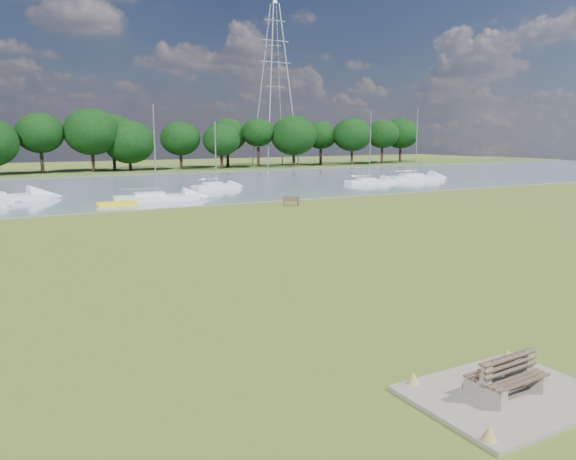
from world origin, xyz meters
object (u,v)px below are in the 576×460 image
riverbank_bench (291,201)px  sailboat_4 (156,196)px  sailboat_5 (216,185)px  sailboat_8 (415,176)px  pylon (275,61)px  bench_pair (507,377)px  sailboat_0 (369,180)px  kayak (117,203)px

riverbank_bench → sailboat_4: 12.46m
sailboat_5 → sailboat_8: (27.26, -0.97, 0.03)m
pylon → riverbank_bench: bearing=-116.6°
sailboat_4 → bench_pair: bearing=-87.3°
sailboat_0 → sailboat_4: size_ratio=1.03×
bench_pair → sailboat_4: size_ratio=0.21×
sailboat_0 → pylon: bearing=82.0°
riverbank_bench → sailboat_8: (27.08, 15.22, 0.14)m
bench_pair → pylon: 94.27m
bench_pair → kayak: size_ratio=0.55×
sailboat_0 → sailboat_5: (-18.89, 2.23, 0.07)m
bench_pair → riverbank_bench: bench_pair is taller
sailboat_8 → sailboat_5: bearing=-175.3°
sailboat_0 → sailboat_4: 28.15m
riverbank_bench → sailboat_8: size_ratio=0.15×
bench_pair → riverbank_bench: bearing=66.0°
sailboat_5 → sailboat_8: 27.27m
sailboat_4 → sailboat_5: sailboat_4 is taller
sailboat_4 → sailboat_5: (8.76, 7.51, 0.01)m
bench_pair → sailboat_0: (31.46, 46.38, -0.02)m
sailboat_0 → sailboat_8: size_ratio=0.94×
bench_pair → pylon: size_ratio=0.06×
bench_pair → sailboat_5: size_ratio=0.25×
sailboat_5 → kayak: bearing=-154.2°
sailboat_5 → sailboat_4: bearing=-149.5°
kayak → riverbank_bench: bearing=-34.5°
sailboat_0 → riverbank_bench: bearing=-140.5°
pylon → sailboat_8: pylon is taller
pylon → sailboat_8: bearing=-88.1°
riverbank_bench → sailboat_5: bearing=113.7°
kayak → sailboat_0: sailboat_0 is taller
bench_pair → sailboat_5: sailboat_5 is taller
pylon → sailboat_0: pylon is taller
bench_pair → kayak: bearing=87.3°
riverbank_bench → sailboat_4: bearing=158.9°
kayak → pylon: size_ratio=0.11×
sailboat_0 → sailboat_4: (-27.65, -5.28, 0.06)m
pylon → sailboat_0: (-7.16, -37.62, -18.45)m
riverbank_bench → pylon: pylon is taller
sailboat_8 → riverbank_bench: bearing=-143.9°
riverbank_bench → bench_pair: bearing=-88.4°
riverbank_bench → sailboat_5: size_ratio=0.20×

